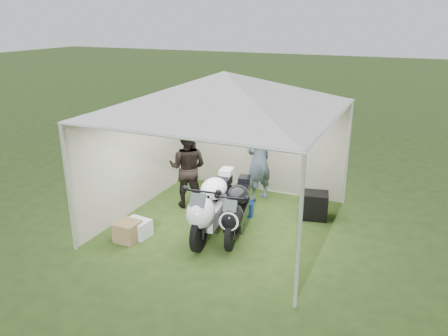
% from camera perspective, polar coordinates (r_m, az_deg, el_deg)
% --- Properties ---
extents(ground, '(80.00, 80.00, 0.00)m').
position_cam_1_polar(ground, '(8.80, -0.02, -7.24)').
color(ground, '#273B15').
rests_on(ground, ground).
extents(canopy_tent, '(5.66, 5.66, 3.00)m').
position_cam_1_polar(canopy_tent, '(8.01, 0.08, 9.56)').
color(canopy_tent, silver).
rests_on(canopy_tent, ground).
extents(motorcycle_white, '(0.64, 2.20, 1.08)m').
position_cam_1_polar(motorcycle_white, '(8.16, -1.71, -4.79)').
color(motorcycle_white, black).
rests_on(motorcycle_white, ground).
extents(motorcycle_black, '(0.67, 1.92, 0.95)m').
position_cam_1_polar(motorcycle_black, '(8.15, 1.61, -5.36)').
color(motorcycle_black, black).
rests_on(motorcycle_black, ground).
extents(paddock_stand, '(0.42, 0.31, 0.29)m').
position_cam_1_polar(paddock_stand, '(9.10, 2.63, -5.32)').
color(paddock_stand, blue).
rests_on(paddock_stand, ground).
extents(person_dark_jacket, '(0.96, 0.81, 1.74)m').
position_cam_1_polar(person_dark_jacket, '(9.30, -4.77, 0.03)').
color(person_dark_jacket, black).
rests_on(person_dark_jacket, ground).
extents(person_blue_jacket, '(0.71, 0.81, 1.87)m').
position_cam_1_polar(person_blue_jacket, '(9.61, 4.59, 1.07)').
color(person_blue_jacket, slate).
rests_on(person_blue_jacket, ground).
extents(equipment_box, '(0.63, 0.54, 0.55)m').
position_cam_1_polar(equipment_box, '(9.11, 11.66, -4.79)').
color(equipment_box, black).
rests_on(equipment_box, ground).
extents(crate_0, '(0.51, 0.42, 0.32)m').
position_cam_1_polar(crate_0, '(8.43, -11.27, -7.68)').
color(crate_0, silver).
rests_on(crate_0, ground).
extents(crate_1, '(0.42, 0.42, 0.36)m').
position_cam_1_polar(crate_1, '(8.30, -12.47, -8.08)').
color(crate_1, olive).
rests_on(crate_1, ground).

